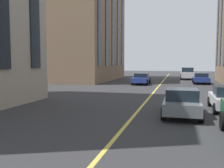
% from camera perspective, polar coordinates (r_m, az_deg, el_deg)
% --- Properties ---
extents(lane_centre_line, '(80.00, 0.16, 0.01)m').
position_cam_1_polar(lane_centre_line, '(19.92, 8.46, -2.95)').
color(lane_centre_line, '#D8C64C').
rests_on(lane_centre_line, ground_plane).
extents(car_blue_far, '(4.40, 1.95, 1.37)m').
position_cam_1_polar(car_blue_far, '(33.95, 19.43, 1.26)').
color(car_blue_far, navy).
rests_on(car_blue_far, ground_plane).
extents(car_blue_oncoming, '(4.40, 1.95, 1.37)m').
position_cam_1_polar(car_blue_oncoming, '(31.33, 6.65, 1.22)').
color(car_blue_oncoming, navy).
rests_on(car_blue_oncoming, ground_plane).
extents(car_white_near, '(4.70, 2.14, 1.88)m').
position_cam_1_polar(car_white_near, '(41.67, 16.64, 2.33)').
color(car_white_near, silver).
rests_on(car_white_near, ground_plane).
extents(car_grey_trailing, '(3.90, 1.89, 1.40)m').
position_cam_1_polar(car_grey_trailing, '(13.30, 15.48, -3.99)').
color(car_grey_trailing, slate).
rests_on(car_grey_trailing, ground_plane).
extents(building_left_near, '(16.78, 8.50, 15.77)m').
position_cam_1_polar(building_left_near, '(39.71, -5.86, 12.40)').
color(building_left_near, '#846B51').
rests_on(building_left_near, ground_plane).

